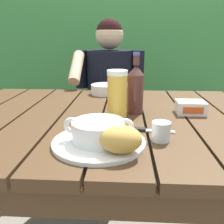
# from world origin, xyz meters

# --- Properties ---
(dining_table) EXTENTS (1.50, 0.98, 0.76)m
(dining_table) POSITION_xyz_m (-0.00, 0.00, 0.68)
(dining_table) COLOR #452D1A
(dining_table) RESTS_ON ground_plane
(hedge_backdrop) EXTENTS (3.25, 0.96, 2.32)m
(hedge_backdrop) POSITION_xyz_m (-0.04, 1.92, 1.09)
(hedge_backdrop) COLOR #38783B
(hedge_backdrop) RESTS_ON ground_plane
(chair_near_diner) EXTENTS (0.43, 0.43, 0.93)m
(chair_near_diner) POSITION_xyz_m (-0.11, 0.93, 0.46)
(chair_near_diner) COLOR #3A311A
(chair_near_diner) RESTS_ON ground_plane
(person_eating) EXTENTS (0.48, 0.47, 1.19)m
(person_eating) POSITION_xyz_m (-0.11, 0.73, 0.70)
(person_eating) COLOR black
(person_eating) RESTS_ON ground_plane
(serving_plate) EXTENTS (0.28, 0.28, 0.01)m
(serving_plate) POSITION_xyz_m (-0.07, -0.30, 0.77)
(serving_plate) COLOR white
(serving_plate) RESTS_ON dining_table
(soup_bowl) EXTENTS (0.21, 0.16, 0.07)m
(soup_bowl) POSITION_xyz_m (-0.07, -0.30, 0.81)
(soup_bowl) COLOR white
(soup_bowl) RESTS_ON serving_plate
(bread_roll) EXTENTS (0.12, 0.09, 0.07)m
(bread_roll) POSITION_xyz_m (-0.00, -0.37, 0.81)
(bread_roll) COLOR gold
(bread_roll) RESTS_ON serving_plate
(beer_glass) EXTENTS (0.08, 0.08, 0.19)m
(beer_glass) POSITION_xyz_m (-0.02, -0.05, 0.86)
(beer_glass) COLOR gold
(beer_glass) RESTS_ON dining_table
(beer_bottle) EXTENTS (0.07, 0.07, 0.25)m
(beer_bottle) POSITION_xyz_m (0.05, 0.03, 0.87)
(beer_bottle) COLOR #502925
(beer_bottle) RESTS_ON dining_table
(water_glass_small) EXTENTS (0.06, 0.06, 0.06)m
(water_glass_small) POSITION_xyz_m (0.12, -0.26, 0.79)
(water_glass_small) COLOR silver
(water_glass_small) RESTS_ON dining_table
(butter_tub) EXTENTS (0.12, 0.09, 0.05)m
(butter_tub) POSITION_xyz_m (0.28, 0.03, 0.79)
(butter_tub) COLOR white
(butter_tub) RESTS_ON dining_table
(table_knife) EXTENTS (0.16, 0.04, 0.01)m
(table_knife) POSITION_xyz_m (0.08, -0.18, 0.77)
(table_knife) COLOR silver
(table_knife) RESTS_ON dining_table
(diner_bowl) EXTENTS (0.16, 0.16, 0.05)m
(diner_bowl) POSITION_xyz_m (-0.11, 0.38, 0.79)
(diner_bowl) COLOR white
(diner_bowl) RESTS_ON dining_table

